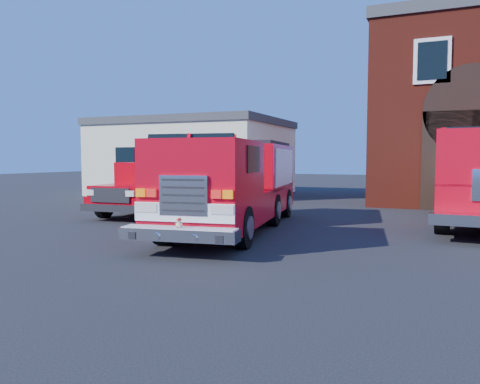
% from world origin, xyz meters
% --- Properties ---
extents(ground, '(100.00, 100.00, 0.00)m').
position_xyz_m(ground, '(0.00, 0.00, 0.00)').
color(ground, black).
rests_on(ground, ground).
extents(side_building, '(10.20, 8.20, 4.35)m').
position_xyz_m(side_building, '(-9.00, 13.00, 2.20)').
color(side_building, '#EAE5C6').
rests_on(side_building, ground).
extents(fire_engine, '(3.65, 8.96, 2.68)m').
position_xyz_m(fire_engine, '(-1.19, 1.19, 1.39)').
color(fire_engine, black).
rests_on(fire_engine, ground).
extents(pickup_truck, '(2.52, 6.11, 1.96)m').
position_xyz_m(pickup_truck, '(-5.70, 3.74, 0.93)').
color(pickup_truck, black).
rests_on(pickup_truck, ground).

